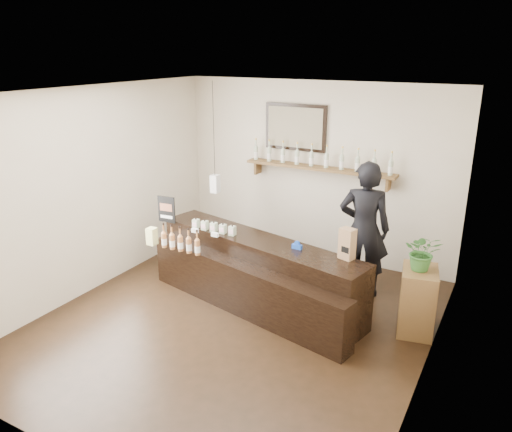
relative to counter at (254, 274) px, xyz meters
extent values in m
plane|color=black|center=(0.05, -0.58, -0.41)|extent=(5.00, 5.00, 0.00)
plane|color=beige|center=(0.05, 1.92, 0.99)|extent=(4.50, 0.00, 4.50)
plane|color=beige|center=(0.05, -3.08, 0.99)|extent=(4.50, 0.00, 4.50)
plane|color=beige|center=(-2.20, -0.58, 0.99)|extent=(0.00, 5.00, 5.00)
plane|color=beige|center=(2.30, -0.58, 0.99)|extent=(0.00, 5.00, 5.00)
plane|color=white|center=(0.05, -0.58, 2.39)|extent=(5.00, 5.00, 0.00)
cube|color=brown|center=(0.15, 1.79, 1.09)|extent=(2.40, 0.25, 0.04)
cube|color=brown|center=(-0.93, 1.82, 0.97)|extent=(0.04, 0.20, 0.20)
cube|color=brown|center=(1.23, 1.82, 0.97)|extent=(0.04, 0.20, 0.20)
cube|color=black|center=(-0.30, 1.89, 1.67)|extent=(1.02, 0.04, 0.72)
cube|color=#4C4230|center=(-0.30, 1.86, 1.67)|extent=(0.92, 0.01, 0.62)
cube|color=white|center=(-1.25, 1.02, 0.84)|extent=(0.12, 0.12, 0.28)
cylinder|color=black|center=(-1.25, 1.02, 1.68)|extent=(0.01, 0.01, 1.41)
cylinder|color=#B7C7A6|center=(-0.95, 1.79, 1.21)|extent=(0.07, 0.07, 0.20)
cone|color=#B7C7A6|center=(-0.95, 1.79, 1.34)|extent=(0.07, 0.07, 0.05)
cylinder|color=#B7C7A6|center=(-0.95, 1.79, 1.40)|extent=(0.02, 0.02, 0.07)
cylinder|color=gold|center=(-0.95, 1.79, 1.44)|extent=(0.03, 0.03, 0.02)
cylinder|color=white|center=(-0.95, 1.79, 1.19)|extent=(0.07, 0.07, 0.09)
cylinder|color=#B7C7A6|center=(-0.71, 1.79, 1.21)|extent=(0.07, 0.07, 0.20)
cone|color=#B7C7A6|center=(-0.71, 1.79, 1.34)|extent=(0.07, 0.07, 0.05)
cylinder|color=#B7C7A6|center=(-0.71, 1.79, 1.40)|extent=(0.02, 0.02, 0.07)
cylinder|color=gold|center=(-0.71, 1.79, 1.44)|extent=(0.03, 0.03, 0.02)
cylinder|color=white|center=(-0.71, 1.79, 1.19)|extent=(0.07, 0.07, 0.09)
cylinder|color=#B7C7A6|center=(-0.46, 1.79, 1.21)|extent=(0.07, 0.07, 0.20)
cone|color=#B7C7A6|center=(-0.46, 1.79, 1.34)|extent=(0.07, 0.07, 0.05)
cylinder|color=#B7C7A6|center=(-0.46, 1.79, 1.40)|extent=(0.02, 0.02, 0.07)
cylinder|color=gold|center=(-0.46, 1.79, 1.44)|extent=(0.03, 0.03, 0.02)
cylinder|color=white|center=(-0.46, 1.79, 1.19)|extent=(0.07, 0.07, 0.09)
cylinder|color=#B7C7A6|center=(-0.22, 1.79, 1.21)|extent=(0.07, 0.07, 0.20)
cone|color=#B7C7A6|center=(-0.22, 1.79, 1.34)|extent=(0.07, 0.07, 0.05)
cylinder|color=#B7C7A6|center=(-0.22, 1.79, 1.40)|extent=(0.02, 0.02, 0.07)
cylinder|color=gold|center=(-0.22, 1.79, 1.44)|extent=(0.03, 0.03, 0.02)
cylinder|color=white|center=(-0.22, 1.79, 1.19)|extent=(0.07, 0.07, 0.09)
cylinder|color=#B7C7A6|center=(0.03, 1.79, 1.21)|extent=(0.07, 0.07, 0.20)
cone|color=#B7C7A6|center=(0.03, 1.79, 1.34)|extent=(0.07, 0.07, 0.05)
cylinder|color=#B7C7A6|center=(0.03, 1.79, 1.40)|extent=(0.02, 0.02, 0.07)
cylinder|color=gold|center=(0.03, 1.79, 1.44)|extent=(0.03, 0.03, 0.02)
cylinder|color=white|center=(0.03, 1.79, 1.19)|extent=(0.07, 0.07, 0.09)
cylinder|color=#B7C7A6|center=(0.27, 1.79, 1.21)|extent=(0.07, 0.07, 0.20)
cone|color=#B7C7A6|center=(0.27, 1.79, 1.34)|extent=(0.07, 0.07, 0.05)
cylinder|color=#B7C7A6|center=(0.27, 1.79, 1.40)|extent=(0.02, 0.02, 0.07)
cylinder|color=gold|center=(0.27, 1.79, 1.44)|extent=(0.03, 0.03, 0.02)
cylinder|color=white|center=(0.27, 1.79, 1.19)|extent=(0.07, 0.07, 0.09)
cylinder|color=#B7C7A6|center=(0.51, 1.79, 1.21)|extent=(0.07, 0.07, 0.20)
cone|color=#B7C7A6|center=(0.51, 1.79, 1.34)|extent=(0.07, 0.07, 0.05)
cylinder|color=#B7C7A6|center=(0.51, 1.79, 1.40)|extent=(0.02, 0.02, 0.07)
cylinder|color=gold|center=(0.51, 1.79, 1.44)|extent=(0.03, 0.03, 0.02)
cylinder|color=white|center=(0.51, 1.79, 1.19)|extent=(0.07, 0.07, 0.09)
cylinder|color=#B7C7A6|center=(0.76, 1.79, 1.21)|extent=(0.07, 0.07, 0.20)
cone|color=#B7C7A6|center=(0.76, 1.79, 1.34)|extent=(0.07, 0.07, 0.05)
cylinder|color=#B7C7A6|center=(0.76, 1.79, 1.40)|extent=(0.02, 0.02, 0.07)
cylinder|color=gold|center=(0.76, 1.79, 1.44)|extent=(0.03, 0.03, 0.02)
cylinder|color=white|center=(0.76, 1.79, 1.19)|extent=(0.07, 0.07, 0.09)
cylinder|color=#B7C7A6|center=(1.00, 1.79, 1.21)|extent=(0.07, 0.07, 0.20)
cone|color=#B7C7A6|center=(1.00, 1.79, 1.34)|extent=(0.07, 0.07, 0.05)
cylinder|color=#B7C7A6|center=(1.00, 1.79, 1.40)|extent=(0.02, 0.02, 0.07)
cylinder|color=gold|center=(1.00, 1.79, 1.44)|extent=(0.03, 0.03, 0.02)
cylinder|color=white|center=(1.00, 1.79, 1.19)|extent=(0.07, 0.07, 0.09)
cylinder|color=#B7C7A6|center=(1.25, 1.79, 1.21)|extent=(0.07, 0.07, 0.20)
cone|color=#B7C7A6|center=(1.25, 1.79, 1.34)|extent=(0.07, 0.07, 0.05)
cylinder|color=#B7C7A6|center=(1.25, 1.79, 1.40)|extent=(0.02, 0.02, 0.07)
cylinder|color=gold|center=(1.25, 1.79, 1.44)|extent=(0.03, 0.03, 0.02)
cylinder|color=white|center=(1.25, 1.79, 1.19)|extent=(0.07, 0.07, 0.09)
cube|color=black|center=(0.01, 0.12, 0.03)|extent=(3.18, 1.22, 0.88)
cube|color=black|center=(0.01, -0.30, -0.08)|extent=(3.12, 0.95, 0.66)
cube|color=white|center=(-0.87, -0.09, 0.49)|extent=(0.10, 0.04, 0.05)
cube|color=white|center=(-0.54, -0.09, 0.49)|extent=(0.10, 0.04, 0.05)
cube|color=#E5E78D|center=(-1.45, -0.30, 0.31)|extent=(0.12, 0.12, 0.12)
cube|color=#E5E78D|center=(-1.45, -0.30, 0.43)|extent=(0.12, 0.12, 0.12)
cube|color=#B7C7A6|center=(-0.96, 0.07, 0.52)|extent=(0.08, 0.08, 0.13)
cube|color=#FAC2CF|center=(-0.96, 0.03, 0.52)|extent=(0.07, 0.00, 0.06)
cylinder|color=black|center=(-0.96, 0.07, 0.60)|extent=(0.02, 0.02, 0.03)
cube|color=#B7C7A6|center=(-0.81, 0.07, 0.52)|extent=(0.08, 0.08, 0.13)
cube|color=#FAC2CF|center=(-0.81, 0.03, 0.52)|extent=(0.07, 0.00, 0.06)
cylinder|color=black|center=(-0.81, 0.07, 0.60)|extent=(0.02, 0.02, 0.03)
cube|color=#B7C7A6|center=(-0.66, 0.07, 0.52)|extent=(0.08, 0.08, 0.13)
cube|color=#FAC2CF|center=(-0.66, 0.03, 0.52)|extent=(0.07, 0.00, 0.06)
cylinder|color=black|center=(-0.66, 0.07, 0.60)|extent=(0.02, 0.02, 0.03)
cube|color=#B7C7A6|center=(-0.52, 0.07, 0.52)|extent=(0.08, 0.08, 0.13)
cube|color=#FAC2CF|center=(-0.52, 0.03, 0.52)|extent=(0.07, 0.00, 0.06)
cylinder|color=black|center=(-0.52, 0.07, 0.60)|extent=(0.02, 0.02, 0.03)
cube|color=#B7C7A6|center=(-0.37, 0.07, 0.52)|extent=(0.08, 0.08, 0.13)
cube|color=#FAC2CF|center=(-0.37, 0.03, 0.52)|extent=(0.07, 0.00, 0.06)
cylinder|color=black|center=(-0.37, 0.07, 0.60)|extent=(0.02, 0.02, 0.03)
cylinder|color=#AD6D3A|center=(-1.24, -0.30, 0.35)|extent=(0.07, 0.07, 0.20)
cone|color=#AD6D3A|center=(-1.24, -0.30, 0.48)|extent=(0.07, 0.07, 0.05)
cylinder|color=#AD6D3A|center=(-1.24, -0.30, 0.54)|extent=(0.02, 0.02, 0.07)
cylinder|color=black|center=(-1.24, -0.30, 0.59)|extent=(0.03, 0.03, 0.03)
cylinder|color=white|center=(-1.24, -0.30, 0.33)|extent=(0.07, 0.07, 0.09)
cylinder|color=#AD6D3A|center=(-1.10, -0.30, 0.35)|extent=(0.07, 0.07, 0.20)
cone|color=#AD6D3A|center=(-1.10, -0.30, 0.48)|extent=(0.07, 0.07, 0.05)
cylinder|color=#AD6D3A|center=(-1.10, -0.30, 0.54)|extent=(0.02, 0.02, 0.07)
cylinder|color=black|center=(-1.10, -0.30, 0.59)|extent=(0.03, 0.03, 0.03)
cylinder|color=white|center=(-1.10, -0.30, 0.33)|extent=(0.07, 0.07, 0.09)
cylinder|color=#AD6D3A|center=(-0.96, -0.30, 0.35)|extent=(0.07, 0.07, 0.20)
cone|color=#AD6D3A|center=(-0.96, -0.30, 0.48)|extent=(0.07, 0.07, 0.05)
cylinder|color=#AD6D3A|center=(-0.96, -0.30, 0.54)|extent=(0.02, 0.02, 0.07)
cylinder|color=black|center=(-0.96, -0.30, 0.59)|extent=(0.03, 0.03, 0.03)
cylinder|color=white|center=(-0.96, -0.30, 0.33)|extent=(0.07, 0.07, 0.09)
cylinder|color=#AD6D3A|center=(-0.82, -0.30, 0.35)|extent=(0.07, 0.07, 0.20)
cone|color=#AD6D3A|center=(-0.82, -0.30, 0.48)|extent=(0.07, 0.07, 0.05)
cylinder|color=#AD6D3A|center=(-0.82, -0.30, 0.54)|extent=(0.02, 0.02, 0.07)
cylinder|color=black|center=(-0.82, -0.30, 0.59)|extent=(0.03, 0.03, 0.03)
cylinder|color=white|center=(-0.82, -0.30, 0.33)|extent=(0.07, 0.07, 0.09)
cylinder|color=#AD6D3A|center=(-0.68, -0.30, 0.35)|extent=(0.07, 0.07, 0.20)
cone|color=#AD6D3A|center=(-0.68, -0.30, 0.48)|extent=(0.07, 0.07, 0.05)
cylinder|color=#AD6D3A|center=(-0.68, -0.30, 0.54)|extent=(0.02, 0.02, 0.07)
cylinder|color=black|center=(-0.68, -0.30, 0.59)|extent=(0.03, 0.03, 0.03)
cylinder|color=white|center=(-0.68, -0.30, 0.33)|extent=(0.07, 0.07, 0.09)
cube|color=black|center=(-1.47, 0.07, 0.65)|extent=(0.27, 0.05, 0.38)
cube|color=brown|center=(-1.47, 0.06, 0.69)|extent=(0.20, 0.02, 0.11)
cube|color=white|center=(-1.47, 0.06, 0.55)|extent=(0.20, 0.02, 0.04)
cube|color=#996E4A|center=(1.23, 0.06, 0.65)|extent=(0.20, 0.18, 0.38)
cube|color=black|center=(1.23, -0.01, 0.60)|extent=(0.10, 0.03, 0.08)
cube|color=blue|center=(0.59, 0.05, 0.49)|extent=(0.13, 0.05, 0.06)
cylinder|color=blue|center=(0.59, 0.05, 0.54)|extent=(0.07, 0.03, 0.07)
cube|color=brown|center=(2.05, 0.32, -0.01)|extent=(0.50, 0.62, 0.80)
imported|color=#326829|center=(2.05, 0.32, 0.62)|extent=(0.47, 0.43, 0.45)
imported|color=black|center=(1.16, 0.97, 0.65)|extent=(0.87, 0.68, 2.12)
camera|label=1|loc=(2.91, -5.25, 2.85)|focal=35.00mm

